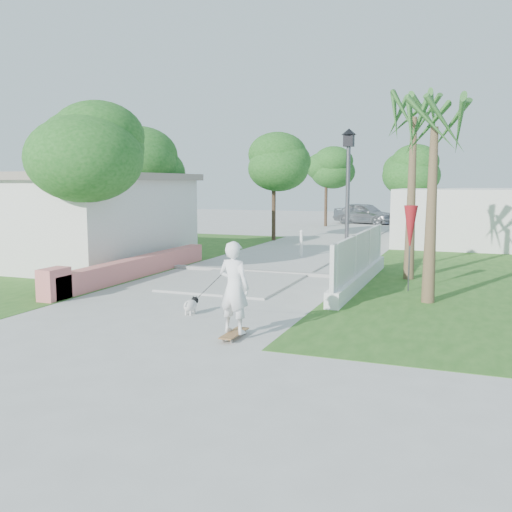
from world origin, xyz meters
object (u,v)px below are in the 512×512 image
at_px(patio_umbrella, 410,229).
at_px(parked_car, 365,213).
at_px(dog, 191,305).
at_px(bollard, 301,243).
at_px(street_lamp, 348,199).
at_px(skateboarder, 212,288).

distance_m(patio_umbrella, parked_car, 24.72).
distance_m(patio_umbrella, dog, 6.31).
height_order(bollard, parked_car, parked_car).
xyz_separation_m(street_lamp, patio_umbrella, (1.90, -1.00, -0.74)).
distance_m(bollard, parked_car, 18.61).
xyz_separation_m(patio_umbrella, parked_car, (-5.47, 24.09, -0.93)).
bearing_deg(patio_umbrella, dog, -133.48).
xyz_separation_m(street_lamp, skateboarder, (-1.45, -6.23, -1.64)).
height_order(street_lamp, parked_car, street_lamp).
relative_size(street_lamp, skateboarder, 2.11).
height_order(street_lamp, skateboarder, street_lamp).
relative_size(bollard, parked_car, 0.25).
distance_m(street_lamp, skateboarder, 6.60).
distance_m(street_lamp, bollard, 5.56).
relative_size(bollard, dog, 1.93).
xyz_separation_m(dog, parked_car, (-1.25, 28.54, 0.55)).
relative_size(dog, parked_car, 0.13).
height_order(street_lamp, dog, street_lamp).
bearing_deg(bollard, patio_umbrella, -50.09).
distance_m(skateboarder, dog, 1.30).
height_order(street_lamp, bollard, street_lamp).
bearing_deg(parked_car, dog, -155.51).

